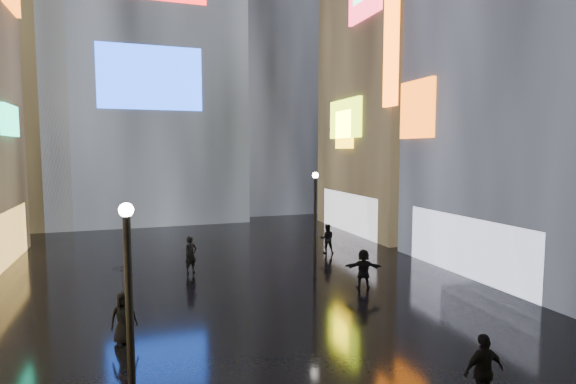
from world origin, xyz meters
name	(u,v)px	position (x,y,z in m)	size (l,w,h in m)	color
ground	(234,281)	(0.00, 20.00, 0.00)	(140.00, 140.00, 0.00)	black
building_right_far	(407,51)	(15.98, 30.00, 13.98)	(10.28, 12.00, 28.00)	black
tower_flank_right	(265,49)	(9.00, 46.00, 17.00)	(12.00, 12.00, 34.00)	black
tower_flank_left	(7,68)	(-14.00, 42.00, 13.00)	(10.00, 10.00, 26.00)	black
lamp_near	(129,310)	(-4.58, 8.80, 2.94)	(0.30, 0.30, 5.20)	black
lamp_far	(315,218)	(3.97, 19.46, 2.94)	(0.30, 0.30, 5.20)	black
pedestrian_3	(484,371)	(3.48, 7.49, 0.92)	(1.08, 0.45, 1.85)	black
pedestrian_4	(124,318)	(-4.88, 14.24, 0.85)	(0.83, 0.54, 1.71)	black
pedestrian_5	(363,269)	(5.31, 16.94, 0.90)	(1.67, 0.53, 1.81)	black
pedestrian_6	(191,255)	(-1.81, 22.08, 0.94)	(0.69, 0.45, 1.88)	black
pedestrian_7	(327,239)	(6.60, 23.93, 0.89)	(0.87, 0.68, 1.79)	black
umbrella_2	(122,279)	(-4.88, 14.24, 2.15)	(0.95, 0.97, 0.87)	black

